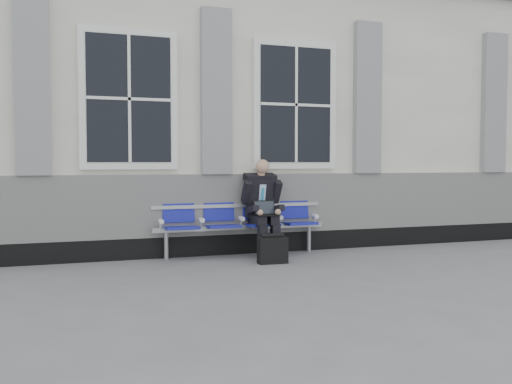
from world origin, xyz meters
name	(u,v)px	position (x,y,z in m)	size (l,w,h in m)	color
ground	(313,269)	(0.00, 0.00, 0.00)	(70.00, 70.00, 0.00)	slate
station_building	(234,116)	(-0.02, 3.47, 2.22)	(14.40, 4.40, 4.49)	white
bench	(240,218)	(-0.57, 1.32, 0.55)	(2.60, 0.47, 0.91)	#9EA0A3
businessman	(262,204)	(-0.27, 1.19, 0.77)	(0.56, 0.76, 1.42)	black
briefcase	(273,250)	(-0.36, 0.53, 0.19)	(0.41, 0.18, 0.41)	black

